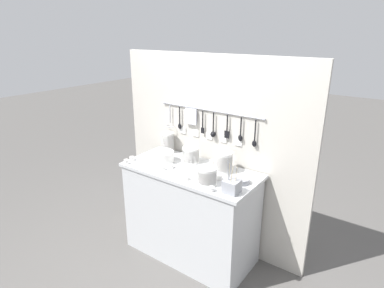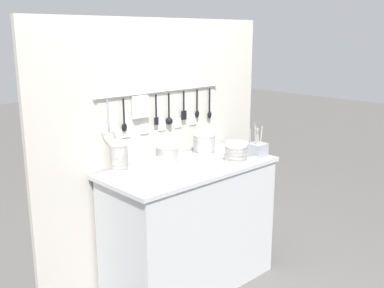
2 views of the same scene
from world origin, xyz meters
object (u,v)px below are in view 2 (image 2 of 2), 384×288
Objects in this scene: cup_front_right at (221,166)px; cup_back_left at (182,170)px; cutlery_caddy at (257,150)px; cup_edge_far at (187,174)px; cup_back_right at (148,191)px; steel_mixing_bowl at (236,150)px; cup_centre at (226,155)px; plate_stack at (154,169)px; bowl_stack_short_front at (167,154)px; bowl_stack_tall_left at (236,153)px; cup_edge_near at (137,188)px; cup_beside_plates at (179,154)px; bowl_stack_nested_right at (119,157)px; bowl_stack_wide_centre at (204,143)px; cup_front_left at (254,160)px.

cup_back_left is (-0.27, 0.11, 0.00)m from cup_front_right.
cup_edge_far is at bearing 179.57° from cutlery_caddy.
cup_back_right is (-0.69, -0.05, 0.00)m from cup_front_right.
steel_mixing_bowl is 0.19m from cup_centre.
plate_stack is at bearing 169.14° from cutlery_caddy.
bowl_stack_short_front reaches higher than plate_stack.
cup_edge_near is (-0.90, 0.00, -0.06)m from bowl_stack_tall_left.
cup_back_right and cup_beside_plates have the same top height.
cup_edge_near is 0.41m from cup_edge_far.
bowl_stack_nested_right is 0.56m from cup_beside_plates.
plate_stack reaches higher than cup_edge_near.
steel_mixing_bowl is 0.50× the size of cutlery_caddy.
bowl_stack_short_front is at bearing 120.71° from cup_front_right.
cup_back_right is 1.00× the size of cup_centre.
steel_mixing_bowl is at bearing 9.78° from cup_edge_near.
cup_front_left is at bearing -72.56° from bowl_stack_wide_centre.
cup_front_right is (-0.19, -0.03, -0.06)m from bowl_stack_tall_left.
cup_centre is (0.24, 0.17, 0.00)m from cup_front_right.
cup_back_right and cup_edge_far have the same top height.
cup_beside_plates is 0.50m from cup_edge_far.
bowl_stack_wide_centre is 4.04× the size of cup_front_right.
cup_beside_plates is at bearing 91.44° from cup_front_right.
bowl_stack_nested_right is 0.27m from plate_stack.
bowl_stack_nested_right is 0.37m from bowl_stack_short_front.
bowl_stack_wide_centre is 0.73m from bowl_stack_nested_right.
cup_centre is (0.44, -0.17, -0.06)m from bowl_stack_short_front.
cup_back_left is 0.41m from cup_beside_plates.
bowl_stack_wide_centre is 1.16× the size of bowl_stack_short_front.
cup_edge_far is at bearing 12.41° from cup_back_right.
cup_front_right is at bearing -59.29° from bowl_stack_short_front.
plate_stack reaches higher than cup_beside_plates.
cup_centre is (0.68, -0.02, -0.03)m from plate_stack.
steel_mixing_bowl reaches higher than cup_centre.
bowl_stack_short_front is 3.48× the size of cup_front_left.
bowl_stack_tall_left is (0.40, -0.31, -0.00)m from bowl_stack_short_front.
bowl_stack_nested_right is at bearing 168.32° from steel_mixing_bowl.
bowl_stack_tall_left is 0.49m from cup_edge_far.
cup_centre is at bearing -162.48° from steel_mixing_bowl.
cutlery_caddy is at bearing -49.83° from bowl_stack_wide_centre.
bowl_stack_nested_right is 4.63× the size of cup_front_left.
bowl_stack_wide_centre is 0.41m from cutlery_caddy.
cup_beside_plates is at bearing 25.43° from bowl_stack_short_front.
plate_stack is at bearing -166.60° from bowl_stack_wide_centre.
bowl_stack_tall_left is (0.03, -0.31, -0.02)m from bowl_stack_wide_centre.
cup_edge_far is (0.41, -0.00, 0.00)m from cup_edge_near.
steel_mixing_bowl reaches higher than cup_edge_far.
cup_beside_plates is 1.00× the size of cup_edge_far.
cup_back_left is (-0.46, 0.08, -0.06)m from bowl_stack_tall_left.
cutlery_caddy reaches higher than bowl_stack_nested_right.
cup_front_right and cup_edge_near have the same top height.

